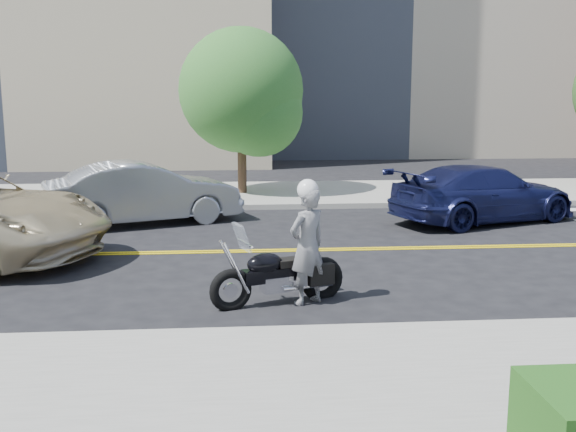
{
  "coord_description": "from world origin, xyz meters",
  "views": [
    {
      "loc": [
        -0.62,
        -13.62,
        3.23
      ],
      "look_at": [
        0.27,
        -2.55,
        1.2
      ],
      "focal_mm": 42.0,
      "sensor_mm": 36.0,
      "label": 1
    }
  ],
  "objects_px": {
    "motorcyclist": "(307,242)",
    "parked_car_blue": "(483,194)",
    "motorcycle": "(279,262)",
    "parked_car_silver": "(144,193)"
  },
  "relations": [
    {
      "from": "motorcycle",
      "to": "parked_car_silver",
      "type": "height_order",
      "value": "parked_car_silver"
    },
    {
      "from": "motorcyclist",
      "to": "parked_car_blue",
      "type": "bearing_deg",
      "value": -165.36
    },
    {
      "from": "motorcycle",
      "to": "parked_car_blue",
      "type": "relative_size",
      "value": 0.43
    },
    {
      "from": "motorcyclist",
      "to": "parked_car_blue",
      "type": "xyz_separation_m",
      "value": [
        5.18,
        6.37,
        -0.25
      ]
    },
    {
      "from": "motorcycle",
      "to": "parked_car_silver",
      "type": "xyz_separation_m",
      "value": [
        -2.92,
        6.73,
        0.12
      ]
    },
    {
      "from": "parked_car_blue",
      "to": "motorcycle",
      "type": "bearing_deg",
      "value": 117.76
    },
    {
      "from": "motorcyclist",
      "to": "motorcycle",
      "type": "relative_size",
      "value": 0.91
    },
    {
      "from": "parked_car_blue",
      "to": "motorcyclist",
      "type": "bearing_deg",
      "value": 120.25
    },
    {
      "from": "motorcyclist",
      "to": "parked_car_silver",
      "type": "bearing_deg",
      "value": -99.87
    },
    {
      "from": "motorcyclist",
      "to": "parked_car_blue",
      "type": "height_order",
      "value": "motorcyclist"
    }
  ]
}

